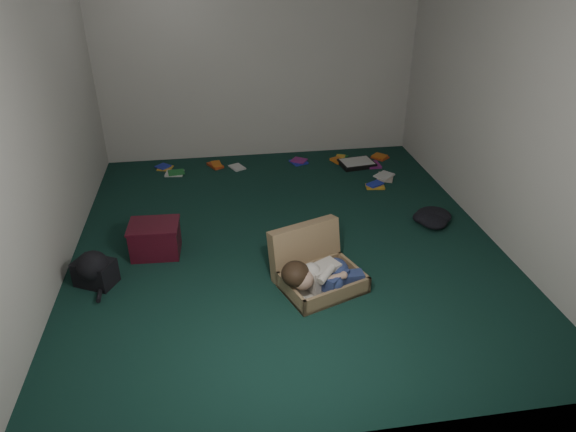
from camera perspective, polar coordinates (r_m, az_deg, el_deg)
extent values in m
plane|color=#11322A|center=(5.02, -0.26, -2.68)|extent=(4.50, 4.50, 0.00)
plane|color=silver|center=(6.64, -3.31, 17.34)|extent=(4.50, 0.00, 4.50)
plane|color=silver|center=(2.46, 7.49, -4.02)|extent=(4.50, 0.00, 4.50)
plane|color=silver|center=(4.64, -25.91, 9.38)|extent=(0.00, 4.50, 4.50)
plane|color=silver|center=(5.15, 22.79, 11.77)|extent=(0.00, 4.50, 4.50)
cube|color=#9C7D56|center=(4.33, 3.92, -7.35)|extent=(0.77, 0.66, 0.15)
cube|color=beige|center=(4.35, 3.90, -7.74)|extent=(0.70, 0.59, 0.02)
cube|color=#9C7D56|center=(4.45, 1.90, -3.73)|extent=(0.68, 0.41, 0.48)
cube|color=beige|center=(4.26, 3.88, -6.63)|extent=(0.32, 0.27, 0.20)
sphere|color=tan|center=(4.11, 1.66, -7.03)|extent=(0.18, 0.18, 0.18)
ellipsoid|color=black|center=(4.12, 0.85, -6.46)|extent=(0.23, 0.24, 0.20)
ellipsoid|color=navy|center=(4.33, 5.37, -6.04)|extent=(0.21, 0.24, 0.20)
cube|color=navy|center=(4.23, 5.30, -7.11)|extent=(0.26, 0.25, 0.13)
cube|color=navy|center=(4.30, 6.89, -6.88)|extent=(0.23, 0.12, 0.10)
sphere|color=white|center=(4.38, 7.61, -6.55)|extent=(0.10, 0.10, 0.10)
sphere|color=white|center=(4.34, 8.11, -7.07)|extent=(0.09, 0.09, 0.09)
cylinder|color=tan|center=(4.17, 5.33, -6.82)|extent=(0.18, 0.11, 0.06)
cube|color=#450E1A|center=(4.90, -14.52, -2.60)|extent=(0.45, 0.36, 0.29)
cube|color=#450E1A|center=(4.82, -14.74, -1.02)|extent=(0.47, 0.38, 0.02)
cube|color=black|center=(6.70, 7.66, 5.80)|extent=(0.47, 0.38, 0.05)
cube|color=white|center=(6.69, 7.68, 6.03)|extent=(0.42, 0.33, 0.01)
cube|color=gold|center=(6.74, -13.49, 5.22)|extent=(0.20, 0.15, 0.02)
cube|color=#BB3D18|center=(6.68, -8.08, 5.54)|extent=(0.25, 0.24, 0.02)
cube|color=white|center=(6.61, -5.68, 5.42)|extent=(0.20, 0.23, 0.02)
cube|color=#2231BA|center=(6.73, 1.18, 6.01)|extent=(0.21, 0.24, 0.02)
cube|color=orange|center=(6.80, 5.54, 6.12)|extent=(0.25, 0.23, 0.02)
cube|color=#238136|center=(6.91, 5.92, 6.51)|extent=(0.21, 0.17, 0.02)
cube|color=#90247C|center=(6.73, 9.45, 5.61)|extent=(0.25, 0.24, 0.02)
cube|color=beige|center=(6.40, 10.75, 4.24)|extent=(0.18, 0.22, 0.02)
cube|color=gold|center=(6.13, 9.64, 3.22)|extent=(0.22, 0.24, 0.02)
cube|color=#BB3D18|center=(6.98, 10.19, 6.43)|extent=(0.24, 0.22, 0.02)
cube|color=white|center=(6.55, -12.50, 4.66)|extent=(0.22, 0.18, 0.02)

